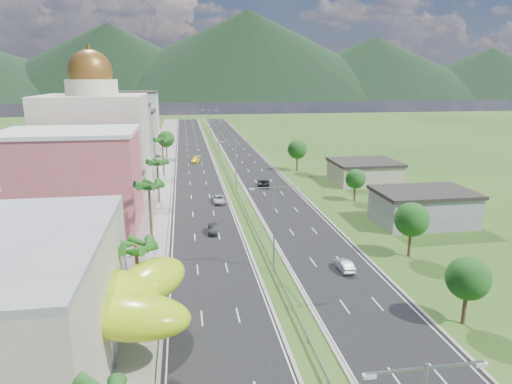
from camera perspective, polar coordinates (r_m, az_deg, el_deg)
name	(u,v)px	position (r m, az deg, el deg)	size (l,w,h in m)	color
ground	(292,311)	(48.94, 4.56, -14.62)	(500.00, 500.00, 0.00)	#2D5119
road_left	(195,160)	(133.70, -7.69, 3.99)	(11.00, 260.00, 0.04)	black
road_right	(246,159)	(134.87, -1.30, 4.21)	(11.00, 260.00, 0.04)	black
sidewalk_left	(161,161)	(133.82, -11.77, 3.85)	(7.00, 260.00, 0.12)	gray
median_guardrail	(226,169)	(116.33, -3.75, 2.86)	(0.10, 216.06, 0.76)	gray
streetlight_median_b	(274,220)	(55.26, 2.27, -3.50)	(6.04, 0.25, 11.00)	gray
streetlight_median_c	(236,161)	(93.69, -2.53, 3.90)	(6.04, 0.25, 11.00)	gray
streetlight_median_d	(219,134)	(138.00, -4.71, 7.22)	(6.04, 0.25, 11.00)	gray
streetlight_median_e	(209,120)	(182.65, -5.84, 8.92)	(6.04, 0.25, 11.00)	gray
lime_canopy	(77,300)	(43.00, -21.44, -12.45)	(18.00, 15.00, 7.40)	#ABD114
pink_shophouse	(72,182)	(77.33, -21.98, 1.20)	(20.00, 15.00, 15.00)	#C75261
domed_building	(96,138)	(98.91, -19.35, 6.37)	(20.00, 20.00, 28.70)	beige
midrise_grey	(119,138)	(123.68, -16.80, 6.43)	(16.00, 15.00, 16.00)	gray
midrise_beige	(128,134)	(145.53, -15.67, 7.01)	(16.00, 15.00, 13.00)	#A89F8B
midrise_white	(135,119)	(168.02, -14.88, 8.83)	(16.00, 15.00, 18.00)	silver
shed_near	(423,209)	(79.73, 20.16, -1.97)	(15.00, 10.00, 5.00)	gray
shed_far	(364,173)	(106.87, 13.38, 2.34)	(14.00, 12.00, 4.40)	#A89F8B
palm_tree_b	(136,249)	(46.88, -14.76, -6.89)	(3.60, 3.60, 8.10)	#47301C
palm_tree_c	(149,187)	(65.53, -13.25, 0.56)	(3.60, 3.60, 9.60)	#47301C
palm_tree_d	(157,164)	(88.19, -12.23, 3.46)	(3.60, 3.60, 8.60)	#47301C
palm_tree_e	(162,142)	(112.72, -11.63, 6.19)	(3.60, 3.60, 9.40)	#47301C
leafy_tree_lfar	(166,139)	(137.84, -11.18, 6.50)	(4.90, 4.90, 8.05)	#47301C
leafy_tree_ra	(468,279)	(48.91, 24.98, -9.79)	(4.20, 4.20, 6.90)	#47301C
leafy_tree_rb	(412,220)	(63.86, 18.88, -3.29)	(4.55, 4.55, 7.47)	#47301C
leafy_tree_rc	(355,179)	(89.87, 12.32, 1.59)	(3.85, 3.85, 6.33)	#47301C
leafy_tree_rd	(297,149)	(116.54, 5.18, 5.33)	(4.90, 4.90, 8.05)	#47301C
mountain_ridge	(248,99)	(497.15, -0.95, 11.56)	(860.00, 140.00, 90.00)	black
car_dark_left	(212,229)	(71.08, -5.46, -4.60)	(1.37, 3.93, 1.29)	black
car_silver_mid_left	(219,199)	(87.66, -4.69, -0.90)	(2.27, 4.92, 1.37)	#AFB1B7
car_yellow_far_left	(196,160)	(129.77, -7.55, 4.02)	(2.03, 4.99, 1.45)	yellow
car_silver_right	(344,265)	(58.71, 10.94, -8.94)	(1.44, 4.12, 1.36)	#B1B4B9
car_dark_far_right	(264,183)	(100.36, 0.96, 1.13)	(2.42, 5.24, 1.46)	black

